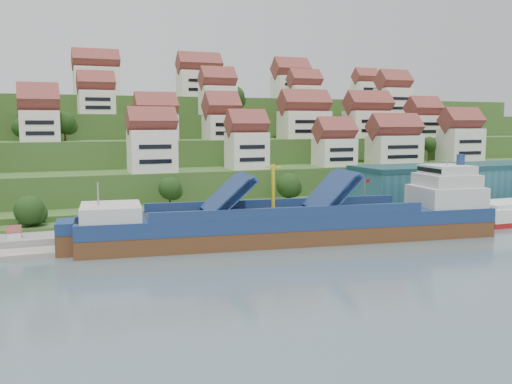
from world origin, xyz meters
name	(u,v)px	position (x,y,z in m)	size (l,w,h in m)	color
ground	(313,239)	(0.00, 0.00, 0.00)	(300.00, 300.00, 0.00)	slate
quay	(360,216)	(20.00, 15.00, 1.10)	(180.00, 14.00, 2.20)	gray
hillside	(180,156)	(0.00, 103.55, 10.66)	(260.00, 128.00, 31.00)	#2D4C1E
hillside_village	(231,116)	(4.72, 60.95, 24.66)	(158.20, 63.50, 28.72)	white
hillside_trees	(200,146)	(-9.64, 44.72, 16.77)	(138.78, 61.99, 31.24)	#204115
warehouse	(464,184)	(52.00, 17.00, 7.20)	(60.00, 15.00, 10.00)	#255A65
flagpole	(365,194)	(18.11, 10.00, 6.88)	(1.28, 0.16, 8.00)	gray
cargo_ship	(305,223)	(-2.25, -0.61, 3.36)	(80.90, 22.64, 17.76)	#57331A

